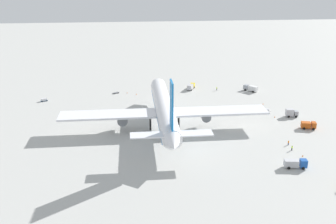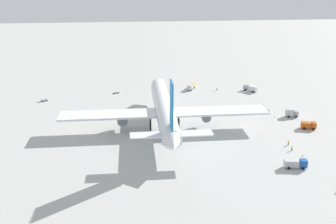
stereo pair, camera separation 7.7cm
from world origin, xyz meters
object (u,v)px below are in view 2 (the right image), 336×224
(service_truck_4, at_px, (291,113))
(traffic_cone_2, at_px, (127,93))
(service_truck_3, at_px, (295,163))
(ground_worker_0, at_px, (288,143))
(traffic_cone_3, at_px, (136,94))
(service_truck_0, at_px, (308,125))
(ground_worker_1, at_px, (292,148))
(ground_worker_2, at_px, (217,89))
(traffic_cone_0, at_px, (275,117))
(service_truck_1, at_px, (251,88))
(baggage_cart_1, at_px, (44,100))
(traffic_cone_1, at_px, (263,104))
(service_truck_2, at_px, (191,86))
(baggage_cart_0, at_px, (116,93))
(baggage_cart_2, at_px, (266,110))
(traffic_cone_4, at_px, (303,156))
(airliner, at_px, (164,109))

(service_truck_4, relative_size, traffic_cone_2, 8.72)
(service_truck_3, distance_m, ground_worker_0, 15.93)
(traffic_cone_3, bearing_deg, service_truck_0, -127.02)
(service_truck_0, height_order, ground_worker_1, service_truck_0)
(service_truck_4, height_order, ground_worker_0, service_truck_4)
(service_truck_3, bearing_deg, ground_worker_2, 4.78)
(traffic_cone_0, bearing_deg, ground_worker_1, 170.36)
(service_truck_4, height_order, ground_worker_1, service_truck_4)
(ground_worker_0, height_order, traffic_cone_2, ground_worker_0)
(service_truck_3, bearing_deg, service_truck_1, -7.15)
(traffic_cone_3, bearing_deg, baggage_cart_1, 97.62)
(traffic_cone_1, bearing_deg, traffic_cone_3, 70.60)
(service_truck_2, relative_size, service_truck_3, 1.02)
(service_truck_4, bearing_deg, traffic_cone_3, 60.36)
(service_truck_4, distance_m, ground_worker_0, 27.44)
(baggage_cart_1, xyz_separation_m, traffic_cone_2, (8.13, -36.59, -0.42))
(baggage_cart_0, distance_m, traffic_cone_1, 67.52)
(service_truck_1, relative_size, ground_worker_2, 3.84)
(service_truck_3, bearing_deg, service_truck_4, -20.76)
(ground_worker_2, bearing_deg, traffic_cone_1, -144.54)
(baggage_cart_2, relative_size, traffic_cone_4, 6.36)
(airliner, xyz_separation_m, service_truck_3, (-33.95, -35.78, -5.79))
(airliner, bearing_deg, ground_worker_1, -119.83)
(airliner, distance_m, service_truck_2, 50.21)
(service_truck_4, height_order, baggage_cart_1, service_truck_4)
(baggage_cart_0, bearing_deg, traffic_cone_1, -109.07)
(airliner, xyz_separation_m, service_truck_4, (6.47, -51.10, -5.62))
(airliner, xyz_separation_m, traffic_cone_3, (40.88, 9.38, -7.00))
(service_truck_2, relative_size, traffic_cone_0, 12.56)
(service_truck_4, xyz_separation_m, traffic_cone_0, (-0.19, 6.74, -1.38))
(baggage_cart_2, bearing_deg, traffic_cone_1, -11.40)
(service_truck_3, height_order, baggage_cart_1, service_truck_3)
(service_truck_1, relative_size, service_truck_2, 0.97)
(service_truck_2, bearing_deg, traffic_cone_0, -146.18)
(baggage_cart_0, bearing_deg, ground_worker_2, -90.21)
(service_truck_2, relative_size, ground_worker_0, 4.29)
(service_truck_2, xyz_separation_m, traffic_cone_2, (-3.26, 30.86, -1.18))
(airliner, relative_size, ground_worker_1, 43.56)
(service_truck_1, xyz_separation_m, baggage_cart_2, (-27.99, 2.08, -0.86))
(service_truck_2, height_order, ground_worker_1, service_truck_2)
(baggage_cart_1, bearing_deg, service_truck_3, -128.88)
(ground_worker_1, bearing_deg, ground_worker_0, -6.40)
(service_truck_2, xyz_separation_m, traffic_cone_4, (-73.95, -23.95, -1.18))
(service_truck_1, bearing_deg, airliner, 132.22)
(service_truck_4, xyz_separation_m, baggage_cart_2, (6.53, 8.00, -0.97))
(service_truck_4, distance_m, ground_worker_1, 31.35)
(baggage_cart_2, xyz_separation_m, traffic_cone_3, (27.88, 52.48, -0.42))
(baggage_cart_0, distance_m, ground_worker_0, 85.78)
(ground_worker_0, bearing_deg, traffic_cone_2, 40.76)
(service_truck_4, distance_m, baggage_cart_1, 105.39)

